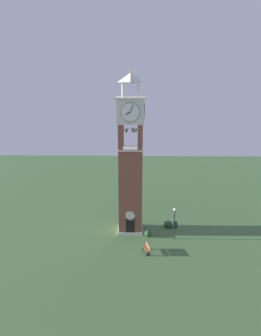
{
  "coord_description": "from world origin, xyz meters",
  "views": [
    {
      "loc": [
        0.67,
        -35.83,
        18.24
      ],
      "look_at": [
        0.0,
        0.0,
        8.13
      ],
      "focal_mm": 33.32,
      "sensor_mm": 36.0,
      "label": 1
    }
  ],
  "objects_px": {
    "clock_tower": "(130,167)",
    "park_bench": "(147,248)",
    "lamp_post": "(174,218)",
    "trash_bin": "(175,225)"
  },
  "relations": [
    {
      "from": "clock_tower",
      "to": "park_bench",
      "type": "relative_size",
      "value": 11.62
    },
    {
      "from": "clock_tower",
      "to": "park_bench",
      "type": "distance_m",
      "value": 9.59
    },
    {
      "from": "lamp_post",
      "to": "trash_bin",
      "type": "height_order",
      "value": "lamp_post"
    },
    {
      "from": "lamp_post",
      "to": "clock_tower",
      "type": "bearing_deg",
      "value": 156.68
    },
    {
      "from": "clock_tower",
      "to": "lamp_post",
      "type": "bearing_deg",
      "value": -23.32
    },
    {
      "from": "lamp_post",
      "to": "park_bench",
      "type": "bearing_deg",
      "value": -136.94
    },
    {
      "from": "clock_tower",
      "to": "trash_bin",
      "type": "bearing_deg",
      "value": 6.57
    },
    {
      "from": "lamp_post",
      "to": "trash_bin",
      "type": "bearing_deg",
      "value": 79.82
    },
    {
      "from": "clock_tower",
      "to": "lamp_post",
      "type": "relative_size",
      "value": 4.89
    },
    {
      "from": "park_bench",
      "to": "lamp_post",
      "type": "relative_size",
      "value": 0.42
    }
  ]
}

